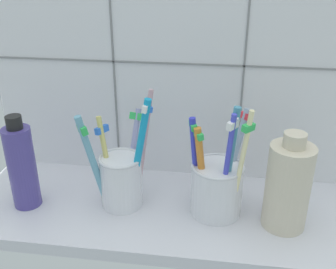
{
  "coord_description": "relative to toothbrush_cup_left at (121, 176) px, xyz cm",
  "views": [
    {
      "loc": [
        7.09,
        -51.31,
        39.21
      ],
      "look_at": [
        0.0,
        -0.26,
        14.89
      ],
      "focal_mm": 42.19,
      "sensor_mm": 36.0,
      "label": 1
    }
  ],
  "objects": [
    {
      "name": "tile_wall_back",
      "position": [
        7.36,
        12.17,
        15.3
      ],
      "size": [
        64.0,
        2.2,
        45.0
      ],
      "color": "white",
      "rests_on": "ground"
    },
    {
      "name": "toothbrush_cup_right",
      "position": [
        14.84,
        -0.12,
        -0.18
      ],
      "size": [
        9.23,
        8.69,
        18.47
      ],
      "color": "white",
      "rests_on": "counter_slab"
    },
    {
      "name": "toothbrush_cup_left",
      "position": [
        0.0,
        0.0,
        0.0
      ],
      "size": [
        10.9,
        10.29,
        18.93
      ],
      "color": "white",
      "rests_on": "counter_slab"
    },
    {
      "name": "counter_slab",
      "position": [
        7.36,
        0.18,
        -6.2
      ],
      "size": [
        64.0,
        22.0,
        2.0
      ],
      "primitive_type": "cube",
      "color": "silver",
      "rests_on": "ground"
    },
    {
      "name": "ceramic_vase",
      "position": [
        24.81,
        -1.66,
        1.52
      ],
      "size": [
        6.35,
        6.35,
        14.93
      ],
      "color": "beige",
      "rests_on": "counter_slab"
    },
    {
      "name": "soap_bottle",
      "position": [
        -15.12,
        -1.94,
        1.76
      ],
      "size": [
        4.29,
        4.29,
        15.27
      ],
      "color": "#4A3F91",
      "rests_on": "counter_slab"
    }
  ]
}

